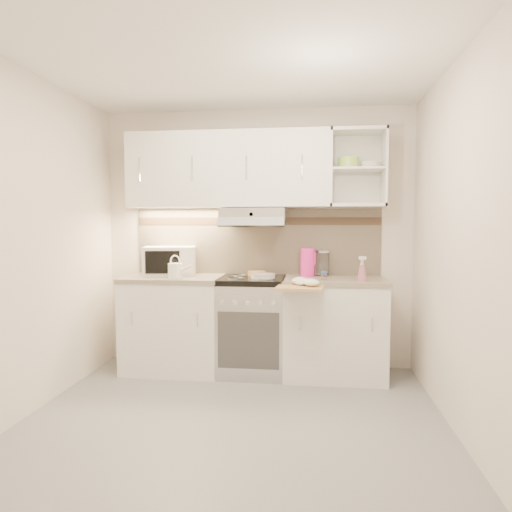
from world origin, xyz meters
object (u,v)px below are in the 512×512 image
(spray_bottle, at_px, (362,271))
(glass_jar, at_px, (323,263))
(cutting_board, at_px, (300,287))
(pink_pitcher, at_px, (308,262))
(plate_stack, at_px, (263,276))
(watering_can, at_px, (176,270))
(electric_range, at_px, (253,325))
(microwave, at_px, (170,261))

(spray_bottle, bearing_deg, glass_jar, 111.39)
(glass_jar, distance_m, cutting_board, 0.65)
(pink_pitcher, height_order, spray_bottle, pink_pitcher)
(plate_stack, bearing_deg, glass_jar, 24.87)
(watering_can, height_order, cutting_board, watering_can)
(spray_bottle, bearing_deg, electric_range, 149.46)
(electric_range, bearing_deg, glass_jar, 16.79)
(electric_range, relative_size, spray_bottle, 3.94)
(microwave, height_order, pink_pitcher, microwave)
(microwave, height_order, spray_bottle, microwave)
(microwave, distance_m, pink_pitcher, 1.33)
(watering_can, bearing_deg, pink_pitcher, 36.42)
(plate_stack, bearing_deg, spray_bottle, -6.51)
(plate_stack, xyz_separation_m, glass_jar, (0.55, 0.25, 0.10))
(spray_bottle, bearing_deg, pink_pitcher, 125.29)
(plate_stack, distance_m, glass_jar, 0.61)
(glass_jar, xyz_separation_m, spray_bottle, (0.33, -0.35, -0.03))
(electric_range, height_order, spray_bottle, spray_bottle)
(plate_stack, height_order, spray_bottle, spray_bottle)
(electric_range, distance_m, glass_jar, 0.89)
(spray_bottle, bearing_deg, microwave, 149.97)
(spray_bottle, distance_m, cutting_board, 0.60)
(glass_jar, relative_size, cutting_board, 0.64)
(glass_jar, bearing_deg, watering_can, -164.11)
(watering_can, xyz_separation_m, spray_bottle, (1.65, 0.02, 0.01))
(cutting_board, bearing_deg, pink_pitcher, 89.78)
(watering_can, bearing_deg, spray_bottle, 21.52)
(microwave, xyz_separation_m, glass_jar, (1.47, 0.08, -0.01))
(watering_can, relative_size, plate_stack, 1.09)
(electric_range, xyz_separation_m, watering_can, (-0.68, -0.18, 0.53))
(spray_bottle, bearing_deg, watering_can, 159.43)
(pink_pitcher, bearing_deg, spray_bottle, -35.21)
(microwave, height_order, glass_jar, microwave)
(spray_bottle, height_order, cutting_board, spray_bottle)
(glass_jar, height_order, spray_bottle, glass_jar)
(electric_range, bearing_deg, cutting_board, -42.23)
(pink_pitcher, xyz_separation_m, glass_jar, (0.14, 0.04, -0.01))
(pink_pitcher, distance_m, spray_bottle, 0.56)
(plate_stack, bearing_deg, pink_pitcher, 27.45)
(electric_range, xyz_separation_m, spray_bottle, (0.98, -0.16, 0.54))
(microwave, relative_size, spray_bottle, 2.41)
(electric_range, bearing_deg, pink_pitcher, 16.71)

